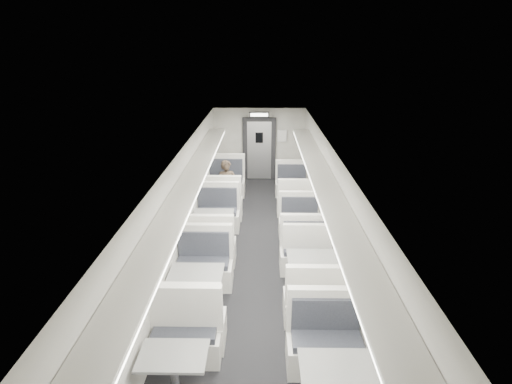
{
  "coord_description": "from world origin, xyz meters",
  "views": [
    {
      "loc": [
        0.09,
        -7.07,
        4.34
      ],
      "look_at": [
        -0.04,
        1.47,
        1.17
      ],
      "focal_mm": 28.0,
      "sensor_mm": 36.0,
      "label": 1
    }
  ],
  "objects_px": {
    "booth_right_c": "(311,274)",
    "passenger": "(227,188)",
    "booth_left_c": "(197,291)",
    "booth_right_a": "(293,192)",
    "booth_left_a": "(223,192)",
    "vestibule_door": "(259,149)",
    "booth_left_b": "(214,229)",
    "exit_sign": "(259,115)",
    "booth_right_b": "(302,236)",
    "booth_left_d": "(175,377)"
  },
  "relations": [
    {
      "from": "booth_left_a",
      "to": "passenger",
      "type": "distance_m",
      "value": 0.7
    },
    {
      "from": "passenger",
      "to": "booth_left_b",
      "type": "bearing_deg",
      "value": -107.88
    },
    {
      "from": "booth_left_a",
      "to": "booth_left_d",
      "type": "distance_m",
      "value": 6.66
    },
    {
      "from": "passenger",
      "to": "vestibule_door",
      "type": "relative_size",
      "value": 0.71
    },
    {
      "from": "booth_left_a",
      "to": "booth_left_b",
      "type": "height_order",
      "value": "booth_left_a"
    },
    {
      "from": "exit_sign",
      "to": "booth_right_a",
      "type": "bearing_deg",
      "value": -60.87
    },
    {
      "from": "booth_left_c",
      "to": "booth_right_b",
      "type": "distance_m",
      "value": 2.98
    },
    {
      "from": "booth_right_b",
      "to": "passenger",
      "type": "distance_m",
      "value": 2.75
    },
    {
      "from": "booth_right_a",
      "to": "exit_sign",
      "type": "bearing_deg",
      "value": 119.13
    },
    {
      "from": "booth_left_c",
      "to": "passenger",
      "type": "height_order",
      "value": "passenger"
    },
    {
      "from": "booth_left_c",
      "to": "booth_right_a",
      "type": "height_order",
      "value": "booth_left_c"
    },
    {
      "from": "passenger",
      "to": "vestibule_door",
      "type": "height_order",
      "value": "vestibule_door"
    },
    {
      "from": "booth_right_a",
      "to": "vestibule_door",
      "type": "bearing_deg",
      "value": 113.66
    },
    {
      "from": "booth_left_a",
      "to": "booth_right_b",
      "type": "height_order",
      "value": "booth_left_a"
    },
    {
      "from": "booth_right_c",
      "to": "vestibule_door",
      "type": "distance_m",
      "value": 6.77
    },
    {
      "from": "booth_right_c",
      "to": "passenger",
      "type": "relative_size",
      "value": 1.44
    },
    {
      "from": "booth_left_a",
      "to": "vestibule_door",
      "type": "height_order",
      "value": "vestibule_door"
    },
    {
      "from": "passenger",
      "to": "booth_right_b",
      "type": "bearing_deg",
      "value": -60.19
    },
    {
      "from": "booth_left_c",
      "to": "booth_left_a",
      "type": "bearing_deg",
      "value": 90.0
    },
    {
      "from": "booth_right_c",
      "to": "vestibule_door",
      "type": "height_order",
      "value": "vestibule_door"
    },
    {
      "from": "booth_right_a",
      "to": "booth_right_c",
      "type": "relative_size",
      "value": 0.92
    },
    {
      "from": "booth_left_a",
      "to": "booth_left_d",
      "type": "bearing_deg",
      "value": -90.0
    },
    {
      "from": "booth_left_d",
      "to": "booth_right_b",
      "type": "relative_size",
      "value": 1.05
    },
    {
      "from": "booth_left_c",
      "to": "vestibule_door",
      "type": "distance_m",
      "value": 7.34
    },
    {
      "from": "booth_left_c",
      "to": "passenger",
      "type": "bearing_deg",
      "value": 87.74
    },
    {
      "from": "booth_right_a",
      "to": "booth_right_c",
      "type": "height_order",
      "value": "booth_right_c"
    },
    {
      "from": "booth_left_a",
      "to": "booth_left_c",
      "type": "relative_size",
      "value": 1.05
    },
    {
      "from": "booth_left_c",
      "to": "booth_right_c",
      "type": "distance_m",
      "value": 2.08
    },
    {
      "from": "booth_right_c",
      "to": "exit_sign",
      "type": "relative_size",
      "value": 3.47
    },
    {
      "from": "booth_left_c",
      "to": "vestibule_door",
      "type": "xyz_separation_m",
      "value": [
        1.0,
        7.24,
        0.65
      ]
    },
    {
      "from": "booth_left_b",
      "to": "booth_right_a",
      "type": "relative_size",
      "value": 1.11
    },
    {
      "from": "booth_left_c",
      "to": "exit_sign",
      "type": "relative_size",
      "value": 3.56
    },
    {
      "from": "booth_right_c",
      "to": "passenger",
      "type": "xyz_separation_m",
      "value": [
        -1.83,
        3.65,
        0.36
      ]
    },
    {
      "from": "booth_left_a",
      "to": "passenger",
      "type": "height_order",
      "value": "passenger"
    },
    {
      "from": "booth_right_a",
      "to": "vestibule_door",
      "type": "distance_m",
      "value": 2.58
    },
    {
      "from": "booth_left_d",
      "to": "passenger",
      "type": "height_order",
      "value": "passenger"
    },
    {
      "from": "booth_left_a",
      "to": "passenger",
      "type": "xyz_separation_m",
      "value": [
        0.17,
        -0.6,
        0.33
      ]
    },
    {
      "from": "vestibule_door",
      "to": "exit_sign",
      "type": "relative_size",
      "value": 3.39
    },
    {
      "from": "booth_left_b",
      "to": "booth_left_c",
      "type": "distance_m",
      "value": 2.46
    },
    {
      "from": "booth_left_a",
      "to": "booth_right_b",
      "type": "bearing_deg",
      "value": -52.54
    },
    {
      "from": "booth_left_d",
      "to": "exit_sign",
      "type": "bearing_deg",
      "value": 83.36
    },
    {
      "from": "exit_sign",
      "to": "booth_left_d",
      "type": "bearing_deg",
      "value": -96.64
    },
    {
      "from": "exit_sign",
      "to": "booth_right_c",
      "type": "bearing_deg",
      "value": -80.8
    },
    {
      "from": "booth_left_b",
      "to": "exit_sign",
      "type": "xyz_separation_m",
      "value": [
        1.0,
        4.29,
        1.89
      ]
    },
    {
      "from": "booth_right_b",
      "to": "exit_sign",
      "type": "relative_size",
      "value": 3.21
    },
    {
      "from": "passenger",
      "to": "vestibule_door",
      "type": "distance_m",
      "value": 3.14
    },
    {
      "from": "passenger",
      "to": "booth_right_c",
      "type": "bearing_deg",
      "value": -75.8
    },
    {
      "from": "booth_right_b",
      "to": "booth_left_d",
      "type": "bearing_deg",
      "value": -116.27
    },
    {
      "from": "booth_left_a",
      "to": "vestibule_door",
      "type": "bearing_deg",
      "value": 67.53
    },
    {
      "from": "booth_left_a",
      "to": "booth_left_b",
      "type": "distance_m",
      "value": 2.36
    }
  ]
}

